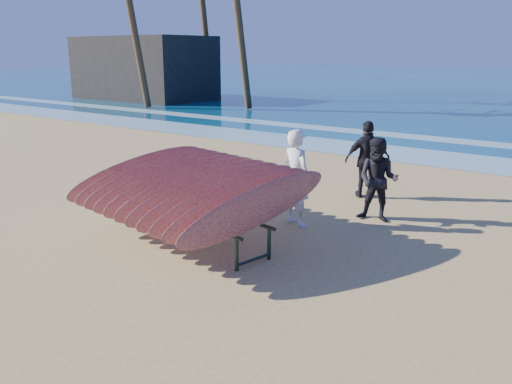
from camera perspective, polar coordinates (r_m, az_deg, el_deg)
ground at (r=8.00m, az=-3.49°, el=-7.77°), size 120.00×120.00×0.00m
foam_near at (r=16.61m, az=19.56°, el=3.26°), size 160.00×160.00×0.00m
foam_far at (r=19.93m, az=22.69°, el=4.75°), size 160.00×160.00×0.00m
surfboard_rack at (r=8.83m, az=-6.88°, el=0.41°), size 3.61×3.41×1.42m
person_white at (r=9.61m, az=4.28°, el=1.50°), size 0.72×0.56×1.73m
person_dark_a at (r=10.07m, az=12.73°, el=1.25°), size 0.84×0.71×1.55m
person_dark_b at (r=11.70m, az=11.66°, el=3.37°), size 0.99×0.92×1.64m
building at (r=36.42m, az=-11.74°, el=12.65°), size 8.82×4.90×3.92m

